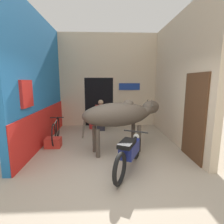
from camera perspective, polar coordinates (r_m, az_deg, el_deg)
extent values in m
plane|color=tan|center=(3.79, 0.17, -20.13)|extent=(30.00, 30.00, 0.00)
cube|color=#236BAD|center=(5.70, -22.82, 9.42)|extent=(0.18, 4.16, 3.84)
cube|color=red|center=(5.83, -20.98, -4.21)|extent=(0.03, 4.16, 1.08)
cube|color=red|center=(4.58, -26.17, 5.37)|extent=(0.08, 0.56, 0.64)
cube|color=beige|center=(7.60, -1.35, 17.88)|extent=(4.03, 0.18, 1.79)
cube|color=beige|center=(7.70, -12.57, 3.21)|extent=(1.02, 0.18, 2.05)
cube|color=beige|center=(7.68, 7.06, 3.37)|extent=(1.80, 0.18, 2.05)
cube|color=black|center=(7.94, -4.16, 3.63)|extent=(1.20, 0.90, 2.05)
cube|color=navy|center=(7.49, 5.70, 8.25)|extent=(0.88, 0.03, 0.28)
cube|color=beige|center=(5.81, 20.71, 9.55)|extent=(0.18, 4.16, 3.84)
cube|color=#51331E|center=(4.64, 25.24, -1.54)|extent=(0.05, 1.00, 2.10)
ellipsoid|color=#4C4238|center=(4.62, 1.61, -0.85)|extent=(1.97, 1.17, 0.63)
ellipsoid|color=#4C4238|center=(4.70, 5.35, 2.51)|extent=(0.36, 0.34, 0.23)
cylinder|color=#4C4238|center=(4.97, 10.88, 0.34)|extent=(0.49, 0.41, 0.42)
ellipsoid|color=#4C4238|center=(5.04, 12.54, 1.56)|extent=(0.57, 0.45, 0.37)
cylinder|color=#4C4238|center=(4.44, -9.16, -4.44)|extent=(0.14, 0.08, 0.65)
cylinder|color=#4C4238|center=(5.17, 6.89, -7.39)|extent=(0.11, 0.11, 0.73)
cylinder|color=#4C4238|center=(4.86, 8.79, -8.59)|extent=(0.11, 0.11, 0.73)
cylinder|color=#4C4238|center=(4.80, -5.74, -8.76)|extent=(0.11, 0.11, 0.73)
cylinder|color=#4C4238|center=(4.46, -4.64, -10.21)|extent=(0.11, 0.11, 0.73)
cone|color=#473D33|center=(5.11, 11.41, 3.30)|extent=(0.11, 0.17, 0.22)
cone|color=#473D33|center=(4.89, 12.95, 2.94)|extent=(0.11, 0.17, 0.22)
torus|color=black|center=(3.38, 2.57, -18.01)|extent=(0.34, 0.60, 0.63)
torus|color=black|center=(4.44, 8.01, -11.04)|extent=(0.34, 0.60, 0.63)
cube|color=navy|center=(3.84, 5.75, -11.83)|extent=(0.54, 0.72, 0.28)
cube|color=black|center=(3.61, 4.95, -10.19)|extent=(0.46, 0.59, 0.09)
cylinder|color=black|center=(4.19, 7.69, -6.34)|extent=(0.54, 0.27, 0.03)
sphere|color=silver|center=(4.31, 7.93, -8.00)|extent=(0.15, 0.15, 0.15)
torus|color=black|center=(5.43, -18.51, -7.19)|extent=(0.13, 0.69, 0.69)
torus|color=black|center=(6.36, -17.29, -4.62)|extent=(0.13, 0.69, 0.69)
cylinder|color=#B7B2A8|center=(5.82, -18.00, -3.16)|extent=(0.14, 0.80, 0.03)
cylinder|color=black|center=(6.20, -17.55, -1.74)|extent=(0.44, 0.09, 0.03)
cube|color=#282833|center=(6.83, -3.65, -4.24)|extent=(0.31, 0.14, 0.45)
cube|color=#282833|center=(6.85, -3.66, -1.83)|extent=(0.31, 0.32, 0.11)
cube|color=maroon|center=(6.88, -3.67, 0.28)|extent=(0.44, 0.20, 0.49)
sphere|color=tan|center=(6.83, -3.70, 3.14)|extent=(0.21, 0.21, 0.21)
cylinder|color=red|center=(7.13, -6.68, -3.82)|extent=(0.20, 0.20, 0.41)
cylinder|color=red|center=(7.08, -6.71, -2.05)|extent=(0.28, 0.28, 0.04)
cube|color=red|center=(5.44, -18.64, -9.46)|extent=(0.44, 0.32, 0.28)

